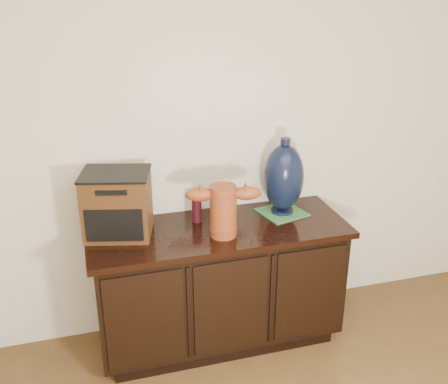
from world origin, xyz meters
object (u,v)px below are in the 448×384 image
object	(u,v)px
sideboard	(219,284)
tv_radio	(117,204)
terracotta_vessel	(223,208)
lamp_base	(284,178)
spray_can	(197,208)

from	to	relation	value
sideboard	tv_radio	distance (m)	0.77
terracotta_vessel	lamp_base	bearing A→B (deg)	35.33
terracotta_vessel	tv_radio	bearing A→B (deg)	173.93
terracotta_vessel	lamp_base	size ratio (longest dim) A/B	0.90
terracotta_vessel	spray_can	distance (m)	0.25
terracotta_vessel	tv_radio	xyz separation A→B (m)	(-0.54, 0.17, 0.02)
terracotta_vessel	tv_radio	world-z (taller)	tv_radio
lamp_base	spray_can	size ratio (longest dim) A/B	2.77
tv_radio	spray_can	xyz separation A→B (m)	(0.44, 0.04, -0.10)
sideboard	terracotta_vessel	bearing A→B (deg)	-89.01
lamp_base	tv_radio	bearing A→B (deg)	-179.52
sideboard	terracotta_vessel	size ratio (longest dim) A/B	3.58
terracotta_vessel	tv_radio	distance (m)	0.57
tv_radio	spray_can	distance (m)	0.45
sideboard	tv_radio	bearing A→B (deg)	171.72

